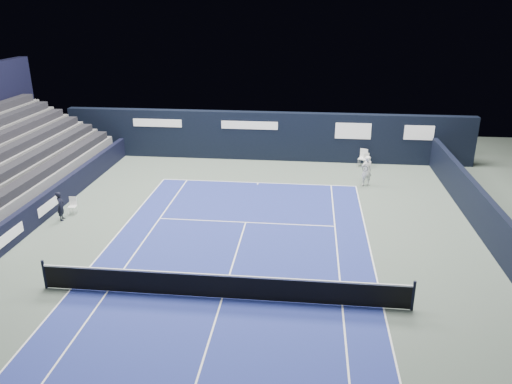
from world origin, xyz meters
TOP-DOWN VIEW (x-y plane):
  - ground at (0.00, 2.00)m, footprint 48.00×48.00m
  - court_surface at (0.00, 0.00)m, footprint 10.97×23.77m
  - enclosure_wall_right at (10.50, 6.00)m, footprint 0.30×22.00m
  - folding_chair_back_a at (6.20, 15.72)m, footprint 0.62×0.64m
  - folding_chair_back_b at (6.39, 15.49)m, footprint 0.48×0.47m
  - line_judge_chair at (-8.45, 6.58)m, footprint 0.37×0.36m
  - line_judge at (-8.64, 5.80)m, footprint 0.44×0.57m
  - court_markings at (0.00, 0.00)m, footprint 11.03×23.83m
  - tennis_net at (0.00, 0.00)m, footprint 12.90×0.10m
  - back_sponsor_wall at (0.01, 16.50)m, footprint 26.00×0.63m
  - side_barrier_left at (-9.50, 5.97)m, footprint 0.33×22.00m
  - tennis_player at (6.02, 12.13)m, footprint 0.73×0.91m

SIDE VIEW (x-z plane):
  - ground at x=0.00m, z-range 0.00..0.00m
  - court_surface at x=0.00m, z-range 0.00..0.01m
  - court_markings at x=0.00m, z-range 0.01..0.01m
  - line_judge_chair at x=-8.45m, z-range 0.06..0.88m
  - folding_chair_back_b at x=6.39m, z-range 0.06..0.92m
  - tennis_net at x=0.00m, z-range -0.04..1.06m
  - side_barrier_left at x=-9.50m, z-range 0.00..1.20m
  - line_judge at x=-8.64m, z-range 0.00..1.40m
  - folding_chair_back_a at x=6.20m, z-range 0.18..1.27m
  - tennis_player at x=6.02m, z-range 0.00..1.72m
  - enclosure_wall_right at x=10.50m, z-range 0.00..1.80m
  - back_sponsor_wall at x=0.01m, z-range 0.00..3.10m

